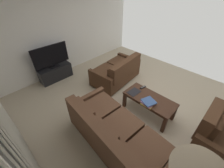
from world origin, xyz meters
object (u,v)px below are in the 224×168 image
at_px(loveseat_near, 117,72).
at_px(armchair_side, 221,141).
at_px(sofa_main, 114,134).
at_px(tv_remote, 143,87).
at_px(flat_tv, 51,56).
at_px(book_stack, 148,102).
at_px(tv_stand, 56,73).
at_px(coffee_table, 149,100).
at_px(loose_magazine, 134,92).

xyz_separation_m(loveseat_near, armchair_side, (-2.77, 0.41, 0.03)).
distance_m(loveseat_near, armchair_side, 2.80).
bearing_deg(sofa_main, tv_remote, -76.01).
height_order(loveseat_near, flat_tv, flat_tv).
height_order(book_stack, tv_remote, book_stack).
relative_size(flat_tv, armchair_side, 1.12).
bearing_deg(tv_stand, coffee_table, -164.32).
bearing_deg(coffee_table, tv_remote, -32.04).
xyz_separation_m(loveseat_near, flat_tv, (1.47, 1.23, 0.43)).
relative_size(book_stack, loose_magazine, 1.11).
height_order(loveseat_near, book_stack, loveseat_near).
bearing_deg(tv_stand, tv_remote, -158.40).
distance_m(loveseat_near, flat_tv, 1.96).
height_order(coffee_table, armchair_side, armchair_side).
xyz_separation_m(sofa_main, armchair_side, (-1.39, -1.17, 0.02)).
relative_size(tv_remote, loose_magazine, 0.57).
relative_size(armchair_side, loose_magazine, 3.17).
height_order(flat_tv, loose_magazine, flat_tv).
xyz_separation_m(tv_stand, book_stack, (-2.91, -0.62, 0.28)).
height_order(sofa_main, coffee_table, sofa_main).
relative_size(flat_tv, loose_magazine, 3.56).
height_order(flat_tv, tv_remote, flat_tv).
bearing_deg(coffee_table, armchair_side, -179.03).
height_order(sofa_main, tv_remote, sofa_main).
xyz_separation_m(flat_tv, armchair_side, (-4.24, -0.82, -0.40)).
bearing_deg(loose_magazine, sofa_main, -66.30).
relative_size(tv_stand, book_stack, 3.02).
bearing_deg(tv_remote, book_stack, 135.84).
relative_size(loveseat_near, tv_stand, 1.56).
xyz_separation_m(book_stack, tv_remote, (0.39, -0.38, -0.03)).
relative_size(tv_stand, armchair_side, 1.05).
bearing_deg(coffee_table, sofa_main, 90.80).
distance_m(armchair_side, book_stack, 1.35).
height_order(loveseat_near, coffee_table, loveseat_near).
xyz_separation_m(tv_stand, tv_remote, (-2.51, -1.00, 0.25)).
height_order(loveseat_near, tv_stand, loveseat_near).
relative_size(sofa_main, coffee_table, 1.84).
xyz_separation_m(coffee_table, tv_remote, (0.32, -0.20, 0.08)).
distance_m(loveseat_near, loose_magazine, 1.12).
height_order(sofa_main, book_stack, sofa_main).
bearing_deg(book_stack, armchair_side, -171.28).
bearing_deg(book_stack, sofa_main, 86.71).
bearing_deg(sofa_main, tv_stand, -7.05).
xyz_separation_m(coffee_table, tv_stand, (2.83, 0.80, -0.17)).
height_order(book_stack, loose_magazine, book_stack).
height_order(loveseat_near, armchair_side, armchair_side).
height_order(tv_stand, flat_tv, flat_tv).
height_order(loveseat_near, loose_magazine, loveseat_near).
bearing_deg(loveseat_near, armchair_side, 171.54).
bearing_deg(flat_tv, loose_magazine, -163.79).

